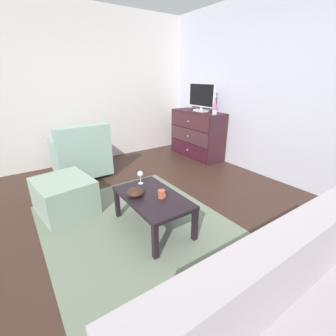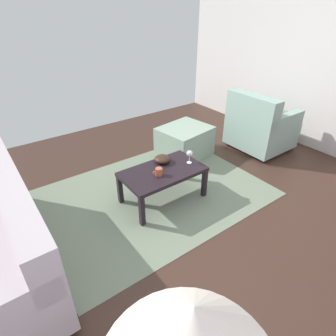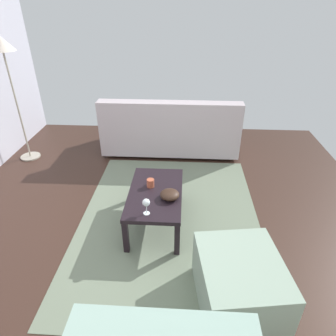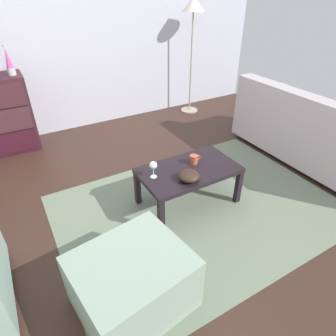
{
  "view_description": "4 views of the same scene",
  "coord_description": "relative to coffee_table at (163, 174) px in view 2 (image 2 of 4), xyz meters",
  "views": [
    {
      "loc": [
        2.09,
        -1.19,
        1.59
      ],
      "look_at": [
        0.12,
        0.17,
        0.65
      ],
      "focal_mm": 25.17,
      "sensor_mm": 36.0,
      "label": 1
    },
    {
      "loc": [
        1.68,
        2.12,
        2.03
      ],
      "look_at": [
        0.21,
        0.11,
        0.52
      ],
      "focal_mm": 30.0,
      "sensor_mm": 36.0,
      "label": 2
    },
    {
      "loc": [
        -2.27,
        -0.33,
        2.09
      ],
      "look_at": [
        0.07,
        -0.19,
        0.73
      ],
      "focal_mm": 31.75,
      "sensor_mm": 36.0,
      "label": 3
    },
    {
      "loc": [
        -1.13,
        -1.9,
        1.85
      ],
      "look_at": [
        -0.1,
        -0.12,
        0.52
      ],
      "focal_mm": 30.92,
      "sensor_mm": 36.0,
      "label": 4
    }
  ],
  "objects": [
    {
      "name": "wine_glass",
      "position": [
        -0.35,
        0.05,
        0.17
      ],
      "size": [
        0.07,
        0.07,
        0.16
      ],
      "color": "silver",
      "rests_on": "coffee_table"
    },
    {
      "name": "ground_plane",
      "position": [
        -0.16,
        0.06,
        -0.37
      ],
      "size": [
        5.6,
        5.12,
        0.05
      ],
      "primitive_type": "cube",
      "color": "#38231B"
    },
    {
      "name": "coffee_table",
      "position": [
        0.0,
        0.0,
        0.0
      ],
      "size": [
        0.92,
        0.53,
        0.39
      ],
      "color": "black",
      "rests_on": "ground_plane"
    },
    {
      "name": "area_rug",
      "position": [
        0.04,
        -0.14,
        -0.34
      ],
      "size": [
        2.6,
        1.9,
        0.01
      ],
      "primitive_type": "cube",
      "color": "slate",
      "rests_on": "ground_plane"
    },
    {
      "name": "ottoman",
      "position": [
        -0.91,
        -0.72,
        -0.13
      ],
      "size": [
        0.78,
        0.69,
        0.43
      ],
      "primitive_type": "cube",
      "rotation": [
        0.0,
        0.0,
        0.14
      ],
      "color": "gray",
      "rests_on": "ground_plane"
    },
    {
      "name": "wall_plain_left",
      "position": [
        -2.72,
        0.06,
        1.04
      ],
      "size": [
        0.12,
        5.12,
        2.77
      ],
      "primitive_type": "cube",
      "color": "silver",
      "rests_on": "ground_plane"
    },
    {
      "name": "mug",
      "position": [
        0.09,
        0.05,
        0.09
      ],
      "size": [
        0.11,
        0.08,
        0.08
      ],
      "color": "#AD5136",
      "rests_on": "coffee_table"
    },
    {
      "name": "armchair",
      "position": [
        -1.96,
        -0.21,
        0.02
      ],
      "size": [
        0.8,
        0.82,
        0.89
      ],
      "color": "#332319",
      "rests_on": "ground_plane"
    },
    {
      "name": "bowl_decorative",
      "position": [
        -0.1,
        -0.15,
        0.09
      ],
      "size": [
        0.19,
        0.19,
        0.08
      ],
      "primitive_type": "ellipsoid",
      "color": "#322017",
      "rests_on": "coffee_table"
    }
  ]
}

